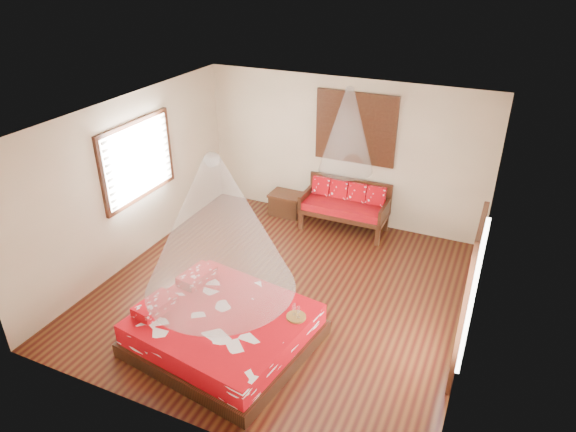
# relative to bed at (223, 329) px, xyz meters

# --- Properties ---
(room) EXTENTS (5.54, 5.54, 2.84)m
(room) POSITION_rel_bed_xyz_m (0.22, 1.43, 1.15)
(room) COLOR #33100B
(room) RESTS_ON ground
(bed) EXTENTS (2.46, 2.29, 0.65)m
(bed) POSITION_rel_bed_xyz_m (0.00, 0.00, 0.00)
(bed) COLOR black
(bed) RESTS_ON floor
(daybed) EXTENTS (1.62, 0.72, 0.94)m
(daybed) POSITION_rel_bed_xyz_m (0.44, 3.80, 0.27)
(daybed) COLOR black
(daybed) RESTS_ON floor
(storage_chest) EXTENTS (0.66, 0.49, 0.45)m
(storage_chest) POSITION_rel_bed_xyz_m (-0.82, 3.88, -0.02)
(storage_chest) COLOR black
(storage_chest) RESTS_ON floor
(shutter_panel) EXTENTS (1.52, 0.06, 1.32)m
(shutter_panel) POSITION_rel_bed_xyz_m (0.44, 4.14, 1.65)
(shutter_panel) COLOR black
(shutter_panel) RESTS_ON wall_back
(window_left) EXTENTS (0.10, 1.74, 1.34)m
(window_left) POSITION_rel_bed_xyz_m (-2.49, 1.63, 1.45)
(window_left) COLOR black
(window_left) RESTS_ON wall_left
(glazed_door) EXTENTS (0.08, 1.02, 2.16)m
(glazed_door) POSITION_rel_bed_xyz_m (2.94, 0.83, 0.82)
(glazed_door) COLOR black
(glazed_door) RESTS_ON floor
(wine_tray) EXTENTS (0.26, 0.26, 0.21)m
(wine_tray) POSITION_rel_bed_xyz_m (0.93, 0.34, 0.30)
(wine_tray) COLOR brown
(wine_tray) RESTS_ON bed
(mosquito_net_main) EXTENTS (1.92, 1.92, 1.80)m
(mosquito_net_main) POSITION_rel_bed_xyz_m (0.02, -0.00, 1.60)
(mosquito_net_main) COLOR white
(mosquito_net_main) RESTS_ON ceiling
(mosquito_net_daybed) EXTENTS (0.98, 0.98, 1.50)m
(mosquito_net_daybed) POSITION_rel_bed_xyz_m (0.44, 3.68, 1.75)
(mosquito_net_daybed) COLOR white
(mosquito_net_daybed) RESTS_ON ceiling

